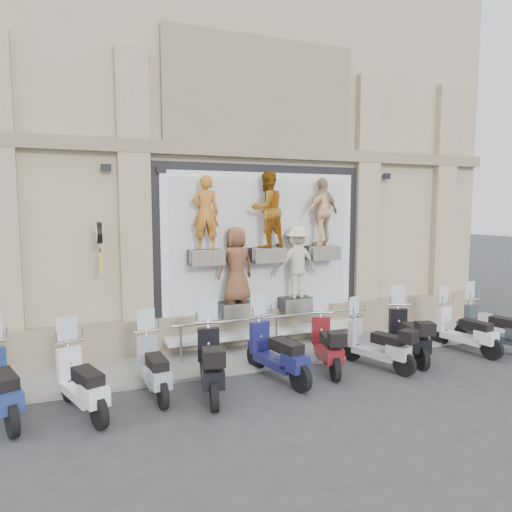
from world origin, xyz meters
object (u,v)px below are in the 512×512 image
at_px(scooter_b, 81,369).
at_px(scooter_h, 409,325).
at_px(scooter_a, 0,371).
at_px(scooter_c, 153,355).
at_px(scooter_e, 277,340).
at_px(scooter_d, 211,350).
at_px(scooter_g, 377,334).
at_px(scooter_j, 495,318).
at_px(guard_rail, 276,335).
at_px(clock_sign_bracket, 100,240).
at_px(scooter_i, 465,321).
at_px(scooter_f, 327,334).

height_order(scooter_b, scooter_h, scooter_h).
xyz_separation_m(scooter_a, scooter_c, (2.49, 0.13, -0.07)).
bearing_deg(scooter_e, scooter_d, 173.99).
xyz_separation_m(scooter_g, scooter_h, (1.04, 0.24, 0.06)).
bearing_deg(scooter_b, scooter_a, 148.53).
bearing_deg(scooter_b, scooter_h, -17.55).
bearing_deg(scooter_j, guard_rail, 147.01).
distance_m(scooter_c, scooter_j, 8.15).
bearing_deg(guard_rail, scooter_d, -140.77).
bearing_deg(scooter_d, guard_rail, 50.69).
bearing_deg(clock_sign_bracket, scooter_i, -13.69).
relative_size(scooter_e, scooter_j, 1.02).
xyz_separation_m(scooter_b, scooter_j, (9.40, 0.03, 0.03)).
bearing_deg(scooter_b, scooter_c, -3.06).
bearing_deg(scooter_f, scooter_h, 13.52).
distance_m(guard_rail, scooter_d, 2.73).
relative_size(scooter_g, scooter_h, 0.93).
xyz_separation_m(scooter_a, scooter_f, (6.19, 0.14, -0.04)).
height_order(clock_sign_bracket, scooter_j, clock_sign_bracket).
bearing_deg(scooter_f, scooter_j, 11.43).
bearing_deg(scooter_b, scooter_j, -19.78).
bearing_deg(scooter_j, scooter_c, 163.36).
height_order(scooter_c, scooter_i, scooter_i).
bearing_deg(scooter_c, clock_sign_bracket, 109.54).
relative_size(clock_sign_bracket, scooter_e, 0.50).
distance_m(guard_rail, clock_sign_bracket, 4.57).
bearing_deg(scooter_h, scooter_c, -165.10).
bearing_deg(scooter_i, scooter_a, 168.35).
relative_size(scooter_d, scooter_j, 1.04).
distance_m(scooter_c, scooter_d, 1.07).
bearing_deg(scooter_c, scooter_i, -5.21).
bearing_deg(scooter_i, scooter_c, 167.28).
height_order(guard_rail, scooter_d, scooter_d).
bearing_deg(scooter_c, scooter_d, -22.74).
height_order(clock_sign_bracket, scooter_b, clock_sign_bracket).
distance_m(scooter_d, scooter_g, 3.73).
distance_m(scooter_b, scooter_h, 7.04).
xyz_separation_m(scooter_a, scooter_e, (4.93, -0.04, 0.01)).
bearing_deg(scooter_e, scooter_i, -12.82).
bearing_deg(scooter_j, scooter_d, 165.76).
distance_m(scooter_a, scooter_e, 4.93).
height_order(scooter_c, scooter_h, scooter_h).
relative_size(scooter_c, scooter_d, 0.89).
bearing_deg(scooter_e, scooter_b, 170.39).
height_order(scooter_a, scooter_c, scooter_a).
xyz_separation_m(scooter_d, scooter_f, (2.69, 0.35, -0.06)).
height_order(scooter_e, scooter_g, scooter_e).
xyz_separation_m(scooter_g, scooter_i, (2.66, 0.16, 0.02)).
height_order(scooter_g, scooter_j, scooter_j).
distance_m(scooter_c, scooter_g, 4.75).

